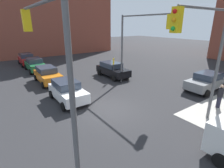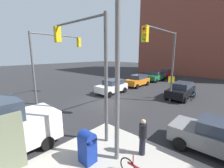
# 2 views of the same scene
# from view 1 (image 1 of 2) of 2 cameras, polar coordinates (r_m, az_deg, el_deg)

# --- Properties ---
(ground_plane) EXTENTS (120.00, 120.00, 0.00)m
(ground_plane) POSITION_cam_1_polar(r_m,az_deg,el_deg) (12.43, -0.49, -8.31)
(ground_plane) COLOR #28282B
(traffic_signal_nw_corner) EXTENTS (5.71, 0.36, 6.50)m
(traffic_signal_nw_corner) POSITION_cam_1_polar(r_m,az_deg,el_deg) (15.73, 8.46, 14.94)
(traffic_signal_nw_corner) COLOR #59595B
(traffic_signal_nw_corner) RESTS_ON ground
(traffic_signal_se_corner) EXTENTS (5.42, 0.36, 6.50)m
(traffic_signal_se_corner) POSITION_cam_1_polar(r_m,az_deg,el_deg) (6.97, -20.20, 9.01)
(traffic_signal_se_corner) COLOR #59595B
(traffic_signal_se_corner) RESTS_ON ground
(traffic_signal_ne_corner) EXTENTS (0.36, 4.74, 6.50)m
(traffic_signal_ne_corner) POSITION_cam_1_polar(r_m,az_deg,el_deg) (10.17, 28.14, 10.52)
(traffic_signal_ne_corner) COLOR #59595B
(traffic_signal_ne_corner) RESTS_ON ground
(warning_sign_two_way) EXTENTS (0.48, 0.48, 2.40)m
(warning_sign_two_way) POSITION_cam_1_polar(r_m,az_deg,el_deg) (18.31, 0.53, 6.17)
(warning_sign_two_way) COLOR #4C4C4C
(warning_sign_two_way) RESTS_ON ground
(hatchback_white) EXTENTS (3.97, 2.02, 1.62)m
(hatchback_white) POSITION_cam_1_polar(r_m,az_deg,el_deg) (13.87, -14.36, -2.14)
(hatchback_white) COLOR white
(hatchback_white) RESTS_ON ground
(coupe_orange) EXTENTS (4.20, 2.02, 1.62)m
(coupe_orange) POSITION_cam_1_polar(r_m,az_deg,el_deg) (18.91, -20.32, 2.90)
(coupe_orange) COLOR orange
(coupe_orange) RESTS_ON ground
(coupe_black) EXTENTS (4.34, 2.02, 1.62)m
(coupe_black) POSITION_cam_1_polar(r_m,az_deg,el_deg) (19.80, 0.15, 4.78)
(coupe_black) COLOR black
(coupe_black) RESTS_ON ground
(sedan_green) EXTENTS (4.28, 2.02, 1.62)m
(sedan_green) POSITION_cam_1_polar(r_m,az_deg,el_deg) (24.37, -23.88, 5.86)
(sedan_green) COLOR #1E6638
(sedan_green) RESTS_ON ground
(hatchback_gray) EXTENTS (2.02, 4.08, 1.62)m
(hatchback_gray) POSITION_cam_1_polar(r_m,az_deg,el_deg) (17.74, 28.34, 0.76)
(hatchback_gray) COLOR slate
(hatchback_gray) RESTS_ON ground
(coupe_red) EXTENTS (4.11, 2.02, 1.62)m
(coupe_red) POSITION_cam_1_polar(r_m,az_deg,el_deg) (28.71, -26.10, 7.32)
(coupe_red) COLOR #B21919
(coupe_red) RESTS_ON ground
(pedestrian_crossing) EXTENTS (0.36, 0.36, 1.74)m
(pedestrian_crossing) POSITION_cam_1_polar(r_m,az_deg,el_deg) (14.50, 31.79, -3.29)
(pedestrian_crossing) COLOR black
(pedestrian_crossing) RESTS_ON ground
(bicycle_at_crosswalk) EXTENTS (1.75, 0.05, 0.97)m
(bicycle_at_crosswalk) POSITION_cam_1_polar(r_m,az_deg,el_deg) (20.78, 2.40, 4.04)
(bicycle_at_crosswalk) COLOR black
(bicycle_at_crosswalk) RESTS_ON ground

